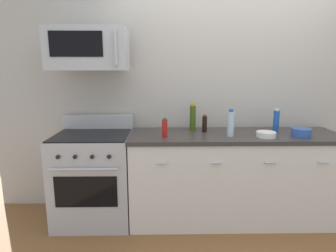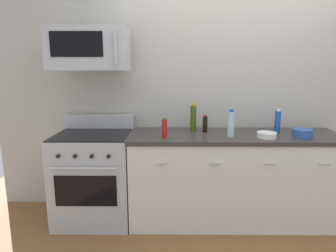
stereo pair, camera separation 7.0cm
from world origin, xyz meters
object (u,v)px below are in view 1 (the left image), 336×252
object	(u,v)px
bottle_soy_sauce_dark	(205,124)
bottle_hot_sauce_red	(165,128)
bottle_water_clear	(231,124)
bowl_white_ceramic	(266,134)
bottle_soda_blue	(276,121)
microwave	(89,49)
range_oven	(94,177)
bottle_olive_oil	(193,118)
bowl_blue_mixing	(301,132)

from	to	relation	value
bottle_soy_sauce_dark	bottle_hot_sauce_red	world-z (taller)	bottle_hot_sauce_red
bottle_water_clear	bottle_soy_sauce_dark	world-z (taller)	bottle_water_clear
bottle_soy_sauce_dark	bowl_white_ceramic	distance (m)	0.61
bottle_water_clear	bottle_soda_blue	size ratio (longest dim) A/B	1.07
bottle_soda_blue	bottle_hot_sauce_red	bearing A→B (deg)	-169.68
bottle_soy_sauce_dark	microwave	bearing A→B (deg)	-177.50
bottle_soda_blue	microwave	bearing A→B (deg)	-179.21
range_oven	bottle_olive_oil	size ratio (longest dim) A/B	3.65
bottle_hot_sauce_red	bottle_olive_oil	bearing A→B (deg)	44.47
bottle_hot_sauce_red	bowl_blue_mixing	size ratio (longest dim) A/B	1.04
range_oven	microwave	world-z (taller)	microwave
range_oven	bottle_hot_sauce_red	size ratio (longest dim) A/B	5.64
bottle_hot_sauce_red	bowl_blue_mixing	xyz separation A→B (m)	(1.32, 0.00, -0.05)
microwave	bottle_water_clear	distance (m)	1.55
range_oven	bottle_soy_sauce_dark	bearing A→B (deg)	4.74
bottle_soda_blue	bottle_soy_sauce_dark	bearing A→B (deg)	178.13
bottle_olive_oil	bowl_white_ceramic	size ratio (longest dim) A/B	1.59
bottle_olive_oil	bottle_hot_sauce_red	world-z (taller)	bottle_olive_oil
bottle_soy_sauce_dark	bowl_white_ceramic	size ratio (longest dim) A/B	0.98
microwave	bowl_blue_mixing	bearing A→B (deg)	-5.11
range_oven	bowl_blue_mixing	size ratio (longest dim) A/B	5.86
bottle_soda_blue	bottle_water_clear	bearing A→B (deg)	-161.18
microwave	bowl_blue_mixing	xyz separation A→B (m)	(2.05, -0.18, -0.79)
range_oven	bowl_white_ceramic	bearing A→B (deg)	-4.93
microwave	bowl_blue_mixing	size ratio (longest dim) A/B	4.08
bottle_olive_oil	bottle_hot_sauce_red	size ratio (longest dim) A/B	1.54
bottle_water_clear	bottle_olive_oil	bearing A→B (deg)	143.18
bottle_water_clear	bottle_hot_sauce_red	world-z (taller)	bottle_water_clear
range_oven	bowl_blue_mixing	xyz separation A→B (m)	(2.05, -0.14, 0.49)
microwave	bottle_soy_sauce_dark	world-z (taller)	microwave
range_oven	bowl_white_ceramic	world-z (taller)	range_oven
bottle_olive_oil	microwave	bearing A→B (deg)	-174.03
bottle_soda_blue	bottle_olive_oil	world-z (taller)	bottle_olive_oil
bottle_water_clear	bottle_hot_sauce_red	distance (m)	0.64
bottle_water_clear	bowl_white_ceramic	world-z (taller)	bottle_water_clear
bottle_soda_blue	bottle_hot_sauce_red	distance (m)	1.17
bottle_soy_sauce_dark	bottle_hot_sauce_red	xyz separation A→B (m)	(-0.41, -0.23, 0.00)
microwave	bowl_blue_mixing	distance (m)	2.20
bowl_white_ceramic	bowl_blue_mixing	xyz separation A→B (m)	(0.34, 0.01, 0.01)
bowl_white_ceramic	bottle_olive_oil	bearing A→B (deg)	156.19
bowl_white_ceramic	bottle_hot_sauce_red	bearing A→B (deg)	179.52
bottle_soda_blue	bowl_blue_mixing	bearing A→B (deg)	-51.48
bottle_soy_sauce_dark	bottle_olive_oil	distance (m)	0.14
bottle_soy_sauce_dark	bowl_blue_mixing	world-z (taller)	bottle_soy_sauce_dark
microwave	bottle_hot_sauce_red	bearing A→B (deg)	-14.12
bowl_blue_mixing	bottle_soda_blue	bearing A→B (deg)	128.52
range_oven	bottle_soda_blue	size ratio (longest dim) A/B	4.34
bottle_hot_sauce_red	bowl_white_ceramic	size ratio (longest dim) A/B	1.03
bottle_soda_blue	bottle_olive_oil	size ratio (longest dim) A/B	0.84
bottle_soda_blue	bowl_blue_mixing	xyz separation A→B (m)	(0.17, -0.21, -0.07)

